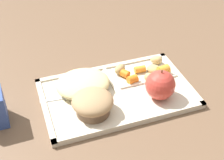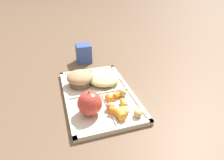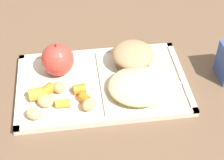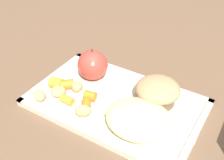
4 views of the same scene
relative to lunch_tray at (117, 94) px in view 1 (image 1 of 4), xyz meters
The scene contains 18 objects.
ground 0.01m from the lunch_tray, ahead, with size 6.00×6.00×0.00m, color brown.
lunch_tray is the anchor object (origin of this frame).
green_apple 0.12m from the lunch_tray, 152.26° to the left, with size 0.08×0.08×0.08m.
bran_muffin 0.10m from the lunch_tray, 32.32° to the left, with size 0.10×0.10×0.06m.
carrot_slice_diagonal 0.07m from the lunch_tray, 128.58° to the right, with size 0.02×0.02×0.02m, color orange.
carrot_slice_near_corner 0.06m from the lunch_tray, 155.14° to the right, with size 0.02×0.02×0.03m, color orange.
carrot_slice_small 0.15m from the lunch_tray, 168.28° to the right, with size 0.03×0.03×0.03m, color orange.
carrot_slice_center 0.11m from the lunch_tray, 145.80° to the right, with size 0.02×0.02×0.03m, color orange.
carrot_slice_large 0.13m from the lunch_tray, behind, with size 0.02×0.02×0.03m, color orange.
potato_chunk_small 0.09m from the lunch_tray, 115.40° to the right, with size 0.03×0.04×0.03m, color tan.
potato_chunk_golden 0.18m from the lunch_tray, 150.75° to the right, with size 0.03×0.03×0.02m, color tan.
potato_chunk_browned 0.10m from the lunch_tray, behind, with size 0.03×0.03×0.03m, color tan.
potato_chunk_corner 0.14m from the lunch_tray, 159.07° to the right, with size 0.04×0.04×0.02m, color tan.
egg_noodle_pile 0.09m from the lunch_tray, 26.76° to the right, with size 0.14×0.13×0.04m, color beige.
meatball_front 0.09m from the lunch_tray, 28.64° to the right, with size 0.04×0.04×0.04m, color brown.
meatball_side 0.10m from the lunch_tray, 15.91° to the right, with size 0.03×0.03×0.03m, color #755B4C.
meatball_back 0.10m from the lunch_tray, 28.30° to the right, with size 0.03×0.03×0.03m, color brown.
plastic_fork 0.12m from the lunch_tray, ahead, with size 0.14×0.03×0.00m.
Camera 1 is at (0.23, 0.61, 0.57)m, focal length 51.81 mm.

